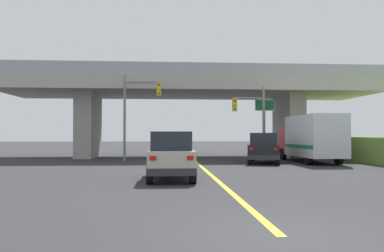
# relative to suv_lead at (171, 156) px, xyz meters

# --- Properties ---
(ground) EXTENTS (160.00, 160.00, 0.00)m
(ground) POSITION_rel_suv_lead_xyz_m (1.91, 16.69, -1.01)
(ground) COLOR #2B2B2D
(overpass_bridge) EXTENTS (30.83, 8.58, 7.36)m
(overpass_bridge) POSITION_rel_suv_lead_xyz_m (1.91, 16.69, 4.28)
(overpass_bridge) COLOR #A8A59E
(overpass_bridge) RESTS_ON ground
(lane_divider_stripe) EXTENTS (0.20, 23.43, 0.01)m
(lane_divider_stripe) POSITION_rel_suv_lead_xyz_m (1.91, 2.37, -1.01)
(lane_divider_stripe) COLOR yellow
(lane_divider_stripe) RESTS_ON ground
(suv_lead) EXTENTS (1.90, 4.33, 2.02)m
(suv_lead) POSITION_rel_suv_lead_xyz_m (0.00, 0.00, 0.00)
(suv_lead) COLOR #B7B29E
(suv_lead) RESTS_ON ground
(suv_crossing) EXTENTS (3.08, 4.76, 2.02)m
(suv_crossing) POSITION_rel_suv_lead_xyz_m (6.34, 8.95, 0.00)
(suv_crossing) COLOR black
(suv_crossing) RESTS_ON ground
(box_truck) EXTENTS (2.33, 7.49, 3.19)m
(box_truck) POSITION_rel_suv_lead_xyz_m (9.74, 9.49, 0.66)
(box_truck) COLOR red
(box_truck) RESTS_ON ground
(sedan_oncoming) EXTENTS (2.03, 4.83, 2.02)m
(sedan_oncoming) POSITION_rel_suv_lead_xyz_m (1.32, 26.64, 0.01)
(sedan_oncoming) COLOR silver
(sedan_oncoming) RESTS_ON ground
(traffic_signal_nearside) EXTENTS (2.40, 0.36, 5.40)m
(traffic_signal_nearside) POSITION_rel_suv_lead_xyz_m (6.19, 11.48, 2.32)
(traffic_signal_nearside) COLOR slate
(traffic_signal_nearside) RESTS_ON ground
(traffic_signal_farside) EXTENTS (2.69, 0.36, 6.19)m
(traffic_signal_farside) POSITION_rel_suv_lead_xyz_m (-2.33, 11.53, 2.96)
(traffic_signal_farside) COLOR slate
(traffic_signal_farside) RESTS_ON ground
(highway_sign) EXTENTS (1.58, 0.17, 4.93)m
(highway_sign) POSITION_rel_suv_lead_xyz_m (7.87, 14.63, 2.60)
(highway_sign) COLOR #56595E
(highway_sign) RESTS_ON ground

